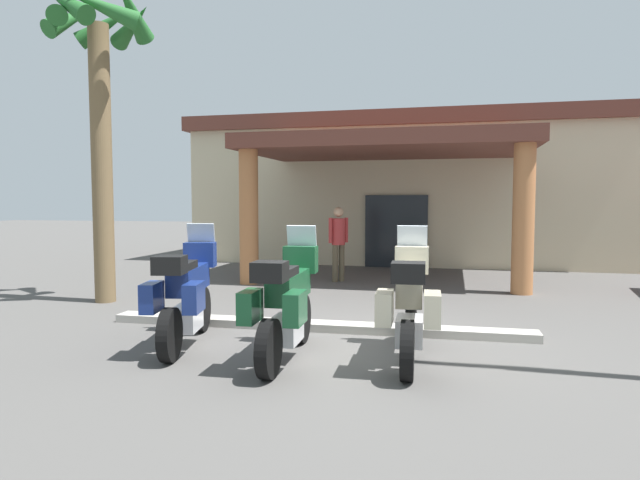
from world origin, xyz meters
name	(u,v)px	position (x,y,z in m)	size (l,w,h in m)	color
ground_plane	(347,344)	(0.00, 0.00, 0.00)	(80.00, 80.00, 0.00)	#514F4C
motel_building	(406,189)	(0.08, 11.81, 2.32)	(13.55, 11.19, 4.55)	beige
motorcycle_blue	(186,294)	(-2.09, -0.52, 0.70)	(0.87, 2.20, 1.61)	black
motorcycle_green	(286,303)	(-0.62, -0.86, 0.70)	(0.71, 2.21, 1.61)	black
motorcycle_cream	(410,304)	(0.86, -0.61, 0.70)	(0.71, 2.21, 1.61)	black
pedestrian	(338,238)	(-1.15, 5.68, 1.04)	(0.42, 0.38, 1.79)	brown
palm_tree_roadside	(98,73)	(-5.07, 2.12, 4.33)	(2.14, 2.18, 6.01)	brown
curb_strip	(314,326)	(-0.62, 0.72, 0.06)	(6.43, 0.36, 0.12)	#ADA89E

